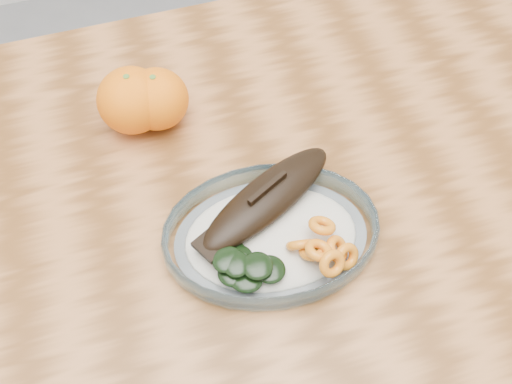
# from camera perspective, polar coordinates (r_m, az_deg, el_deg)

# --- Properties ---
(dining_table) EXTENTS (1.20, 0.80, 0.75)m
(dining_table) POSITION_cam_1_polar(r_m,az_deg,el_deg) (0.87, -5.12, -6.63)
(dining_table) COLOR brown
(dining_table) RESTS_ON ground
(plated_meal) EXTENTS (0.52, 0.52, 0.08)m
(plated_meal) POSITION_cam_1_polar(r_m,az_deg,el_deg) (0.76, 1.34, -3.58)
(plated_meal) COLOR white
(plated_meal) RESTS_ON dining_table
(orange_left) EXTENTS (0.09, 0.09, 0.09)m
(orange_left) POSITION_cam_1_polar(r_m,az_deg,el_deg) (0.86, -10.98, 8.00)
(orange_left) COLOR #FF4B05
(orange_left) RESTS_ON dining_table
(orange_right) EXTENTS (0.08, 0.08, 0.08)m
(orange_right) POSITION_cam_1_polar(r_m,az_deg,el_deg) (0.86, -8.82, 8.16)
(orange_right) COLOR #FF4B05
(orange_right) RESTS_ON dining_table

